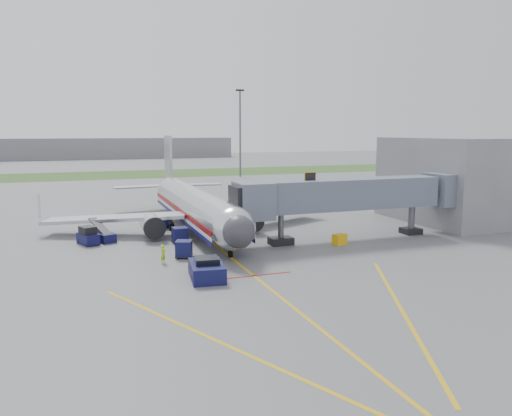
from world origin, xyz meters
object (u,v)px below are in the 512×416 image
object	(u,v)px
baggage_tug	(88,236)
ramp_worker	(163,254)
pushback_tug	(207,270)
belt_loader	(103,236)
airliner	(195,206)

from	to	relation	value
baggage_tug	ramp_worker	world-z (taller)	baggage_tug
pushback_tug	belt_loader	size ratio (longest dim) A/B	0.97
airliner	belt_loader	size ratio (longest dim) A/B	8.36
pushback_tug	ramp_worker	xyz separation A→B (m)	(-2.29, 5.38, 0.11)
baggage_tug	ramp_worker	distance (m)	11.08
pushback_tug	ramp_worker	bearing A→B (deg)	113.11
airliner	baggage_tug	bearing A→B (deg)	-161.51
pushback_tug	baggage_tug	xyz separation A→B (m)	(-7.91, 14.93, 0.10)
ramp_worker	airliner	bearing A→B (deg)	13.79
airliner	belt_loader	world-z (taller)	airliner
belt_loader	ramp_worker	distance (m)	11.54
ramp_worker	baggage_tug	bearing A→B (deg)	67.70
baggage_tug	airliner	bearing A→B (deg)	18.49
airliner	pushback_tug	size ratio (longest dim) A/B	8.60
airliner	ramp_worker	distance (m)	14.70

